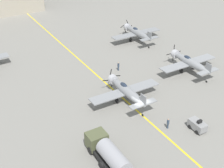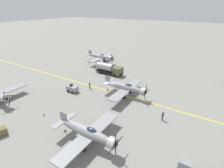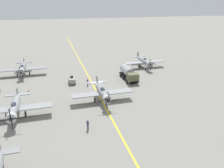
% 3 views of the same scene
% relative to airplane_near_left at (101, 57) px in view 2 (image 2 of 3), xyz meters
% --- Properties ---
extents(ground_plane, '(400.00, 400.00, 0.00)m').
position_rel_airplane_near_left_xyz_m(ground_plane, '(16.99, 15.05, -2.01)').
color(ground_plane, gray).
extents(taxiway_stripe, '(0.30, 160.00, 0.01)m').
position_rel_airplane_near_left_xyz_m(taxiway_stripe, '(16.99, 15.05, -2.01)').
color(taxiway_stripe, yellow).
rests_on(taxiway_stripe, ground).
extents(airplane_near_left, '(12.00, 9.98, 3.71)m').
position_rel_airplane_near_left_xyz_m(airplane_near_left, '(0.00, 0.00, 0.00)').
color(airplane_near_left, gray).
rests_on(airplane_near_left, ground).
extents(airplane_mid_right, '(12.00, 9.98, 3.80)m').
position_rel_airplane_near_left_xyz_m(airplane_mid_right, '(32.36, 21.04, 0.00)').
color(airplane_mid_right, gray).
rests_on(airplane_mid_right, ground).
extents(airplane_mid_center, '(12.00, 9.98, 3.77)m').
position_rel_airplane_near_left_xyz_m(airplane_mid_center, '(16.92, 18.67, 0.00)').
color(airplane_mid_center, gray).
rests_on(airplane_mid_center, ground).
extents(fuel_tanker, '(2.68, 8.00, 2.98)m').
position_rel_airplane_near_left_xyz_m(fuel_tanker, '(7.77, 8.52, -0.50)').
color(fuel_tanker, black).
rests_on(fuel_tanker, ground).
extents(tow_tractor, '(1.57, 2.60, 1.79)m').
position_rel_airplane_near_left_xyz_m(tow_tractor, '(21.62, 7.65, -1.22)').
color(tow_tractor, gray).
rests_on(tow_tractor, ground).
extents(ground_crew_walking, '(0.37, 0.37, 1.70)m').
position_rel_airplane_near_left_xyz_m(ground_crew_walking, '(21.37, 28.21, -1.08)').
color(ground_crew_walking, '#334256').
rests_on(ground_crew_walking, ground).
extents(ground_crew_inspecting, '(0.36, 0.36, 1.63)m').
position_rel_airplane_near_left_xyz_m(ground_crew_inspecting, '(18.29, 9.99, -1.12)').
color(ground_crew_inspecting, '#334256').
rests_on(ground_crew_inspecting, ground).
extents(supply_crate_by_tanker, '(1.65, 1.49, 1.15)m').
position_rel_airplane_near_left_xyz_m(supply_crate_by_tanker, '(37.87, 8.87, -1.44)').
color(supply_crate_by_tanker, brown).
rests_on(supply_crate_by_tanker, ground).
extents(traffic_cone, '(0.36, 0.36, 0.55)m').
position_rel_airplane_near_left_xyz_m(traffic_cone, '(31.23, 10.04, -1.74)').
color(traffic_cone, orange).
rests_on(traffic_cone, ground).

